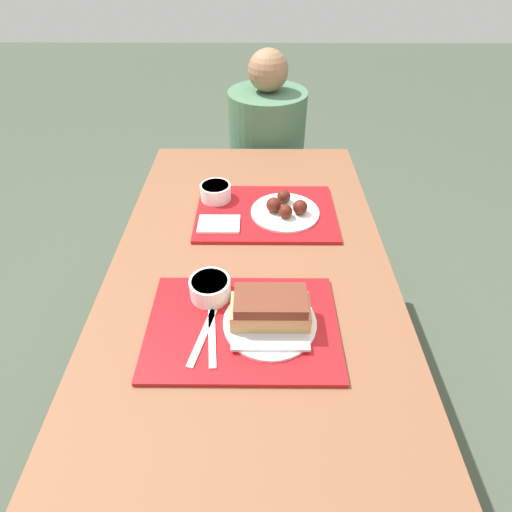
% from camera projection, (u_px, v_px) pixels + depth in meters
% --- Properties ---
extents(ground_plane, '(12.00, 12.00, 0.00)m').
position_uv_depth(ground_plane, '(252.00, 407.00, 1.62)').
color(ground_plane, '#424C3D').
extents(picnic_table, '(0.80, 1.51, 0.76)m').
position_uv_depth(picnic_table, '(251.00, 295.00, 1.19)').
color(picnic_table, brown).
rests_on(picnic_table, ground_plane).
extents(picnic_bench_far, '(0.76, 0.28, 0.46)m').
position_uv_depth(picnic_bench_far, '(254.00, 198.00, 2.11)').
color(picnic_bench_far, brown).
rests_on(picnic_bench_far, ground_plane).
extents(tray_near, '(0.46, 0.32, 0.01)m').
position_uv_depth(tray_near, '(243.00, 326.00, 0.96)').
color(tray_near, '#B21419').
rests_on(tray_near, picnic_table).
extents(tray_far, '(0.46, 0.32, 0.01)m').
position_uv_depth(tray_far, '(266.00, 213.00, 1.32)').
color(tray_far, '#B21419').
rests_on(tray_far, picnic_table).
extents(bowl_coleslaw_near, '(0.10, 0.10, 0.05)m').
position_uv_depth(bowl_coleslaw_near, '(210.00, 287.00, 1.01)').
color(bowl_coleslaw_near, white).
rests_on(bowl_coleslaw_near, tray_near).
extents(brisket_sandwich_plate, '(0.22, 0.22, 0.09)m').
position_uv_depth(brisket_sandwich_plate, '(270.00, 313.00, 0.94)').
color(brisket_sandwich_plate, white).
rests_on(brisket_sandwich_plate, tray_near).
extents(plastic_fork_near, '(0.06, 0.17, 0.00)m').
position_uv_depth(plastic_fork_near, '(203.00, 337.00, 0.93)').
color(plastic_fork_near, white).
rests_on(plastic_fork_near, tray_near).
extents(plastic_knife_near, '(0.03, 0.17, 0.00)m').
position_uv_depth(plastic_knife_near, '(212.00, 337.00, 0.93)').
color(plastic_knife_near, white).
rests_on(plastic_knife_near, tray_near).
extents(bowl_coleslaw_far, '(0.10, 0.10, 0.05)m').
position_uv_depth(bowl_coleslaw_far, '(216.00, 191.00, 1.36)').
color(bowl_coleslaw_far, white).
rests_on(bowl_coleslaw_far, tray_far).
extents(wings_plate_far, '(0.22, 0.22, 0.06)m').
position_uv_depth(wings_plate_far, '(285.00, 208.00, 1.30)').
color(wings_plate_far, white).
rests_on(wings_plate_far, tray_far).
extents(napkin_far, '(0.13, 0.09, 0.01)m').
position_uv_depth(napkin_far, '(219.00, 224.00, 1.26)').
color(napkin_far, white).
rests_on(napkin_far, tray_far).
extents(person_seated_across, '(0.36, 0.36, 0.65)m').
position_uv_depth(person_seated_across, '(267.00, 137.00, 1.89)').
color(person_seated_across, '#477051').
rests_on(person_seated_across, picnic_bench_far).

